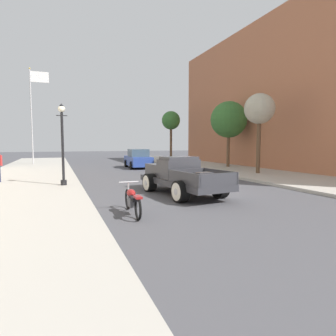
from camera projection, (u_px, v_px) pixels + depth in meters
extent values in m
plane|color=#47474C|center=(193.00, 192.00, 12.68)|extent=(140.00, 140.00, 0.00)
cube|color=#ADA89E|center=(7.00, 202.00, 10.06)|extent=(5.50, 64.00, 0.15)
cube|color=#ADA89E|center=(316.00, 182.00, 15.29)|extent=(5.50, 64.00, 0.15)
cube|color=#A86647|center=(319.00, 98.00, 25.13)|extent=(12.00, 28.00, 12.21)
cube|color=#333338|center=(183.00, 182.00, 11.99)|extent=(2.32, 5.07, 0.24)
cube|color=#333338|center=(178.00, 169.00, 12.25)|extent=(1.68, 1.28, 0.80)
cube|color=#333338|center=(179.00, 158.00, 12.17)|extent=(1.54, 1.10, 0.12)
cube|color=#3D4C5B|center=(172.00, 164.00, 12.74)|extent=(1.32, 0.20, 0.44)
cube|color=#333338|center=(164.00, 170.00, 13.41)|extent=(1.49, 1.64, 0.52)
cube|color=silver|center=(157.00, 169.00, 14.11)|extent=(0.69, 0.18, 0.47)
cube|color=#333338|center=(202.00, 182.00, 10.74)|extent=(1.92, 2.28, 0.04)
cube|color=#333338|center=(183.00, 178.00, 10.35)|extent=(0.33, 2.09, 0.44)
cube|color=#333338|center=(219.00, 175.00, 11.10)|extent=(0.33, 2.09, 0.44)
cube|color=#333338|center=(219.00, 180.00, 9.84)|extent=(1.62, 0.27, 0.44)
cube|color=#333338|center=(188.00, 174.00, 11.61)|extent=(1.62, 0.27, 0.44)
cylinder|color=black|center=(150.00, 183.00, 12.77)|extent=(0.45, 0.84, 0.80)
cylinder|color=silver|center=(146.00, 183.00, 12.68)|extent=(0.09, 0.65, 0.66)
cylinder|color=silver|center=(146.00, 183.00, 12.68)|extent=(0.05, 0.24, 0.24)
cylinder|color=black|center=(184.00, 180.00, 13.60)|extent=(0.45, 0.84, 0.80)
cylinder|color=silver|center=(188.00, 180.00, 13.69)|extent=(0.09, 0.65, 0.66)
cylinder|color=silver|center=(188.00, 180.00, 13.70)|extent=(0.05, 0.24, 0.24)
cylinder|color=black|center=(180.00, 191.00, 10.39)|extent=(0.45, 0.84, 0.80)
cylinder|color=silver|center=(176.00, 192.00, 10.31)|extent=(0.09, 0.65, 0.66)
cylinder|color=silver|center=(176.00, 192.00, 10.30)|extent=(0.05, 0.24, 0.24)
cylinder|color=black|center=(220.00, 188.00, 11.23)|extent=(0.45, 0.84, 0.80)
cylinder|color=silver|center=(224.00, 188.00, 11.32)|extent=(0.09, 0.65, 0.66)
cylinder|color=silver|center=(224.00, 188.00, 11.32)|extent=(0.05, 0.24, 0.24)
cube|color=#2D2D33|center=(203.00, 178.00, 10.33)|extent=(0.65, 0.51, 0.40)
cube|color=#3D2D1E|center=(203.00, 178.00, 10.33)|extent=(0.62, 0.12, 0.42)
cube|color=olive|center=(202.00, 177.00, 11.10)|extent=(0.50, 0.41, 0.28)
torus|color=black|center=(128.00, 199.00, 9.33)|extent=(0.10, 0.67, 0.67)
torus|color=black|center=(138.00, 208.00, 7.97)|extent=(0.10, 0.67, 0.67)
cube|color=#4C4C51|center=(133.00, 202.00, 8.60)|extent=(0.26, 0.45, 0.28)
ellipsoid|color=maroon|center=(131.00, 193.00, 8.81)|extent=(0.28, 0.53, 0.24)
cube|color=black|center=(135.00, 199.00, 8.35)|extent=(0.24, 0.57, 0.10)
cylinder|color=silver|center=(128.00, 190.00, 9.25)|extent=(0.06, 0.25, 0.58)
cylinder|color=silver|center=(129.00, 182.00, 9.11)|extent=(0.62, 0.06, 0.04)
cube|color=maroon|center=(138.00, 197.00, 7.94)|extent=(0.19, 0.41, 0.06)
cube|color=#284293|center=(138.00, 161.00, 25.21)|extent=(1.92, 4.38, 0.80)
cube|color=#384C5B|center=(138.00, 153.00, 25.01)|extent=(1.61, 2.07, 0.64)
cylinder|color=black|center=(126.00, 163.00, 26.19)|extent=(0.25, 0.67, 0.66)
cylinder|color=black|center=(144.00, 163.00, 26.71)|extent=(0.25, 0.67, 0.66)
cylinder|color=black|center=(132.00, 165.00, 23.76)|extent=(0.25, 0.67, 0.66)
cylinder|color=black|center=(151.00, 165.00, 24.28)|extent=(0.25, 0.67, 0.66)
cylinder|color=#B23333|center=(1.00, 161.00, 14.75)|extent=(0.09, 0.09, 0.54)
cylinder|color=black|center=(64.00, 183.00, 13.74)|extent=(0.28, 0.28, 0.24)
cylinder|color=black|center=(63.00, 147.00, 13.60)|extent=(0.12, 0.12, 3.20)
cylinder|color=black|center=(62.00, 116.00, 13.47)|extent=(0.50, 0.04, 0.04)
sphere|color=silver|center=(61.00, 109.00, 13.45)|extent=(0.32, 0.32, 0.32)
cone|color=black|center=(61.00, 105.00, 13.43)|extent=(0.24, 0.24, 0.14)
cylinder|color=#B2B2B7|center=(32.00, 117.00, 27.57)|extent=(0.12, 0.12, 9.00)
sphere|color=gold|center=(30.00, 68.00, 27.19)|extent=(0.16, 0.16, 0.16)
cube|color=silver|center=(40.00, 77.00, 27.56)|extent=(1.60, 0.03, 1.00)
cylinder|color=brown|center=(258.00, 147.00, 19.21)|extent=(0.26, 0.26, 3.53)
sphere|color=#ADA893|center=(259.00, 109.00, 19.00)|extent=(2.01, 2.01, 2.01)
cylinder|color=brown|center=(228.00, 150.00, 24.70)|extent=(0.26, 0.26, 2.86)
sphere|color=#33662D|center=(229.00, 120.00, 24.48)|extent=(3.09, 3.09, 3.09)
cylinder|color=brown|center=(171.00, 144.00, 31.92)|extent=(0.26, 0.26, 3.77)
sphere|color=#33662D|center=(171.00, 120.00, 31.70)|extent=(2.02, 2.02, 2.02)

